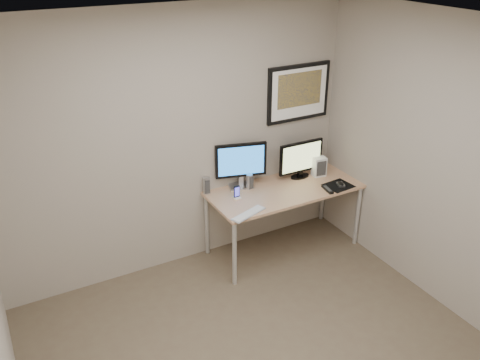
{
  "coord_description": "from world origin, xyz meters",
  "views": [
    {
      "loc": [
        -1.67,
        -2.55,
        3.12
      ],
      "look_at": [
        0.33,
        1.1,
        1.09
      ],
      "focal_mm": 38.0,
      "sensor_mm": 36.0,
      "label": 1
    }
  ],
  "objects_px": {
    "phone_dock": "(237,192)",
    "desk": "(284,194)",
    "speaker_left": "(206,186)",
    "keyboard": "(248,214)",
    "fan_unit": "(319,167)",
    "speaker_right": "(249,182)",
    "framed_art": "(299,93)",
    "monitor_tv": "(301,159)",
    "monitor_large": "(241,163)"
  },
  "relations": [
    {
      "from": "fan_unit",
      "to": "speaker_right",
      "type": "bearing_deg",
      "value": -177.54
    },
    {
      "from": "phone_dock",
      "to": "fan_unit",
      "type": "distance_m",
      "value": 1.04
    },
    {
      "from": "keyboard",
      "to": "framed_art",
      "type": "bearing_deg",
      "value": 14.62
    },
    {
      "from": "framed_art",
      "to": "speaker_right",
      "type": "xyz_separation_m",
      "value": [
        -0.67,
        -0.16,
        -0.81
      ]
    },
    {
      "from": "desk",
      "to": "phone_dock",
      "type": "relative_size",
      "value": 11.54
    },
    {
      "from": "monitor_tv",
      "to": "monitor_large",
      "type": "bearing_deg",
      "value": 171.89
    },
    {
      "from": "monitor_tv",
      "to": "phone_dock",
      "type": "xyz_separation_m",
      "value": [
        -0.84,
        -0.1,
        -0.15
      ]
    },
    {
      "from": "desk",
      "to": "keyboard",
      "type": "distance_m",
      "value": 0.67
    },
    {
      "from": "phone_dock",
      "to": "framed_art",
      "type": "bearing_deg",
      "value": 16.29
    },
    {
      "from": "speaker_left",
      "to": "phone_dock",
      "type": "distance_m",
      "value": 0.33
    },
    {
      "from": "fan_unit",
      "to": "phone_dock",
      "type": "bearing_deg",
      "value": -169.51
    },
    {
      "from": "speaker_left",
      "to": "fan_unit",
      "type": "xyz_separation_m",
      "value": [
        1.26,
        -0.21,
        0.02
      ]
    },
    {
      "from": "speaker_left",
      "to": "phone_dock",
      "type": "xyz_separation_m",
      "value": [
        0.22,
        -0.25,
        -0.02
      ]
    },
    {
      "from": "monitor_large",
      "to": "desk",
      "type": "bearing_deg",
      "value": -18.24
    },
    {
      "from": "speaker_left",
      "to": "speaker_right",
      "type": "relative_size",
      "value": 1.06
    },
    {
      "from": "speaker_left",
      "to": "keyboard",
      "type": "distance_m",
      "value": 0.61
    },
    {
      "from": "monitor_tv",
      "to": "fan_unit",
      "type": "bearing_deg",
      "value": -16.44
    },
    {
      "from": "framed_art",
      "to": "desk",
      "type": "bearing_deg",
      "value": -136.54
    },
    {
      "from": "desk",
      "to": "fan_unit",
      "type": "distance_m",
      "value": 0.54
    },
    {
      "from": "monitor_large",
      "to": "keyboard",
      "type": "height_order",
      "value": "monitor_large"
    },
    {
      "from": "monitor_large",
      "to": "speaker_left",
      "type": "xyz_separation_m",
      "value": [
        -0.37,
        0.04,
        -0.18
      ]
    },
    {
      "from": "keyboard",
      "to": "monitor_tv",
      "type": "bearing_deg",
      "value": 7.55
    },
    {
      "from": "monitor_large",
      "to": "fan_unit",
      "type": "xyz_separation_m",
      "value": [
        0.88,
        -0.16,
        -0.16
      ]
    },
    {
      "from": "desk",
      "to": "speaker_left",
      "type": "relative_size",
      "value": 9.23
    },
    {
      "from": "desk",
      "to": "fan_unit",
      "type": "bearing_deg",
      "value": 9.97
    },
    {
      "from": "monitor_tv",
      "to": "fan_unit",
      "type": "height_order",
      "value": "monitor_tv"
    },
    {
      "from": "framed_art",
      "to": "monitor_tv",
      "type": "height_order",
      "value": "framed_art"
    },
    {
      "from": "speaker_left",
      "to": "speaker_right",
      "type": "distance_m",
      "value": 0.45
    },
    {
      "from": "keyboard",
      "to": "fan_unit",
      "type": "height_order",
      "value": "fan_unit"
    },
    {
      "from": "monitor_tv",
      "to": "desk",
      "type": "bearing_deg",
      "value": -152.61
    },
    {
      "from": "monitor_large",
      "to": "keyboard",
      "type": "bearing_deg",
      "value": -96.38
    },
    {
      "from": "desk",
      "to": "monitor_large",
      "type": "height_order",
      "value": "monitor_large"
    },
    {
      "from": "phone_dock",
      "to": "desk",
      "type": "bearing_deg",
      "value": -6.54
    },
    {
      "from": "desk",
      "to": "phone_dock",
      "type": "height_order",
      "value": "phone_dock"
    },
    {
      "from": "monitor_large",
      "to": "phone_dock",
      "type": "bearing_deg",
      "value": -112.59
    },
    {
      "from": "speaker_right",
      "to": "monitor_tv",
      "type": "bearing_deg",
      "value": -8.86
    },
    {
      "from": "monitor_tv",
      "to": "keyboard",
      "type": "height_order",
      "value": "monitor_tv"
    },
    {
      "from": "framed_art",
      "to": "speaker_right",
      "type": "height_order",
      "value": "framed_art"
    },
    {
      "from": "framed_art",
      "to": "monitor_tv",
      "type": "bearing_deg",
      "value": -106.47
    },
    {
      "from": "monitor_large",
      "to": "speaker_left",
      "type": "distance_m",
      "value": 0.42
    },
    {
      "from": "speaker_right",
      "to": "fan_unit",
      "type": "height_order",
      "value": "fan_unit"
    },
    {
      "from": "desk",
      "to": "monitor_large",
      "type": "relative_size",
      "value": 3.05
    },
    {
      "from": "speaker_left",
      "to": "framed_art",
      "type": "bearing_deg",
      "value": 11.43
    },
    {
      "from": "desk",
      "to": "monitor_large",
      "type": "xyz_separation_m",
      "value": [
        -0.38,
        0.25,
        0.34
      ]
    },
    {
      "from": "monitor_tv",
      "to": "speaker_right",
      "type": "xyz_separation_m",
      "value": [
        -0.62,
        0.02,
        -0.14
      ]
    },
    {
      "from": "desk",
      "to": "framed_art",
      "type": "bearing_deg",
      "value": 43.46
    },
    {
      "from": "desk",
      "to": "phone_dock",
      "type": "xyz_separation_m",
      "value": [
        -0.54,
        0.05,
        0.14
      ]
    },
    {
      "from": "phone_dock",
      "to": "speaker_left",
      "type": "bearing_deg",
      "value": 129.65
    },
    {
      "from": "framed_art",
      "to": "speaker_right",
      "type": "distance_m",
      "value": 1.07
    },
    {
      "from": "speaker_right",
      "to": "framed_art",
      "type": "bearing_deg",
      "value": 6.49
    }
  ]
}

